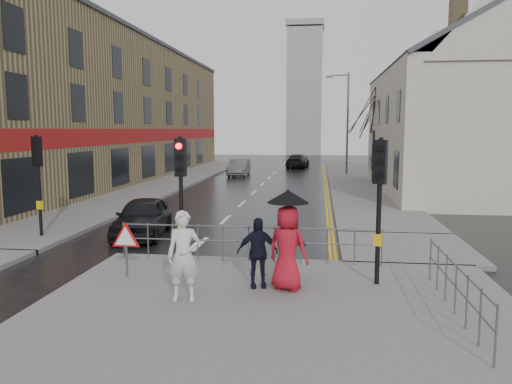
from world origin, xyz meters
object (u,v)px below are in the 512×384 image
(pedestrian_with_umbrella, at_px, (288,238))
(car_parked, at_px, (143,217))
(car_mid, at_px, (239,167))
(pedestrian_a, at_px, (184,256))
(pedestrian_d, at_px, (257,252))
(pedestrian_b, at_px, (291,248))

(pedestrian_with_umbrella, distance_m, car_parked, 7.88)
(pedestrian_with_umbrella, distance_m, car_mid, 29.27)
(pedestrian_with_umbrella, bearing_deg, pedestrian_a, -155.35)
(pedestrian_a, bearing_deg, car_mid, 88.16)
(pedestrian_d, relative_size, car_parked, 0.41)
(pedestrian_d, relative_size, car_mid, 0.39)
(car_parked, relative_size, car_mid, 0.97)
(pedestrian_a, relative_size, car_parked, 0.48)
(pedestrian_b, xyz_separation_m, pedestrian_with_umbrella, (-0.03, -0.79, 0.41))
(car_parked, bearing_deg, pedestrian_b, -48.41)
(pedestrian_a, bearing_deg, pedestrian_b, 30.48)
(car_mid, bearing_deg, pedestrian_d, -80.92)
(pedestrian_with_umbrella, height_order, car_mid, pedestrian_with_umbrella)
(pedestrian_a, relative_size, car_mid, 0.47)
(pedestrian_d, xyz_separation_m, car_parked, (-4.75, 5.56, -0.27))
(pedestrian_with_umbrella, xyz_separation_m, pedestrian_d, (-0.69, 0.10, -0.37))
(pedestrian_with_umbrella, xyz_separation_m, car_mid, (-5.75, 28.69, -0.65))
(pedestrian_a, xyz_separation_m, car_mid, (-3.64, 29.66, -0.42))
(pedestrian_d, distance_m, car_mid, 29.04)
(pedestrian_b, distance_m, car_mid, 28.50)
(pedestrian_with_umbrella, distance_m, pedestrian_d, 0.79)
(pedestrian_a, bearing_deg, car_parked, 107.75)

